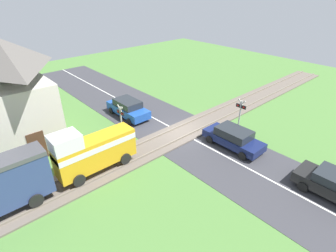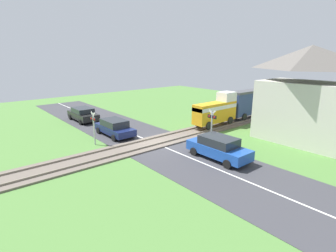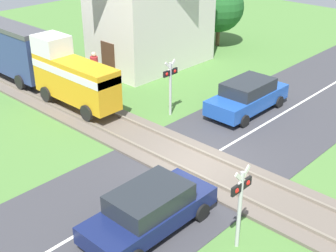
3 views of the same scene
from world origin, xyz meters
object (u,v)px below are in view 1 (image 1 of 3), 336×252
at_px(car_far_side, 128,108).
at_px(pedestrian_by_station, 41,156).
at_px(station_building, 12,94).
at_px(car_near_crossing, 233,138).
at_px(crossing_signal_west_approach, 240,111).
at_px(train, 38,171).
at_px(crossing_signal_east_approach, 121,117).

relative_size(car_far_side, pedestrian_by_station, 2.63).
relative_size(car_far_side, station_building, 0.59).
bearing_deg(car_near_crossing, pedestrian_by_station, 58.39).
distance_m(crossing_signal_west_approach, pedestrian_by_station, 15.02).
xyz_separation_m(car_far_side, crossing_signal_west_approach, (-8.24, -5.33, 0.94)).
bearing_deg(car_far_side, car_near_crossing, -163.08).
height_order(train, crossing_signal_east_approach, train).
bearing_deg(train, pedestrian_by_station, -18.01).
bearing_deg(train, car_far_side, -59.82).
xyz_separation_m(train, station_building, (7.41, -1.12, 1.94)).
height_order(train, crossing_signal_west_approach, train).
xyz_separation_m(car_near_crossing, crossing_signal_east_approach, (6.68, 5.33, 0.99)).
bearing_deg(car_near_crossing, crossing_signal_west_approach, -63.48).
bearing_deg(pedestrian_by_station, car_near_crossing, -121.61).
distance_m(crossing_signal_west_approach, crossing_signal_east_approach, 9.51).
height_order(car_near_crossing, crossing_signal_west_approach, crossing_signal_west_approach).
xyz_separation_m(train, car_near_crossing, (-3.95, -12.37, -1.09)).
distance_m(car_far_side, pedestrian_by_station, 8.85).
xyz_separation_m(train, crossing_signal_west_approach, (-2.73, -14.82, -0.10)).
xyz_separation_m(crossing_signal_west_approach, station_building, (10.13, 13.70, 2.04)).
distance_m(car_far_side, crossing_signal_east_approach, 3.83).
xyz_separation_m(car_far_side, pedestrian_by_station, (-2.47, 8.50, -0.03)).
height_order(car_near_crossing, pedestrian_by_station, pedestrian_by_station).
bearing_deg(train, crossing_signal_west_approach, -100.42).
xyz_separation_m(car_near_crossing, car_far_side, (9.47, 2.88, 0.05)).
relative_size(crossing_signal_west_approach, pedestrian_by_station, 1.56).
bearing_deg(train, car_near_crossing, -107.72).
bearing_deg(car_near_crossing, crossing_signal_east_approach, 38.62).
xyz_separation_m(car_near_crossing, crossing_signal_west_approach, (1.22, -2.45, 0.99)).
relative_size(train, car_far_side, 2.54).
bearing_deg(car_near_crossing, train, 72.28).
distance_m(car_near_crossing, car_far_side, 9.90).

